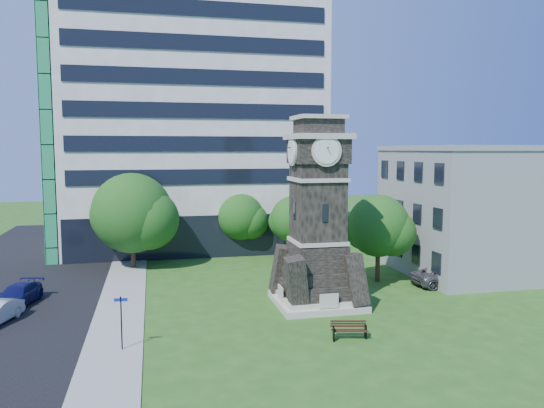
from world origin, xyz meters
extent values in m
plane|color=#255217|center=(0.00, 0.00, 0.00)|extent=(160.00, 160.00, 0.00)
cube|color=gray|center=(-9.50, 5.00, 0.03)|extent=(3.00, 70.00, 0.06)
cube|color=beige|center=(3.00, 2.00, 0.20)|extent=(5.40, 5.40, 0.40)
cube|color=beige|center=(3.00, 2.00, 0.55)|extent=(4.80, 4.80, 0.30)
cube|color=black|center=(3.00, 2.00, 7.20)|extent=(3.00, 3.00, 6.40)
cube|color=beige|center=(3.00, 2.00, 4.20)|extent=(3.25, 3.25, 0.25)
cube|color=beige|center=(3.00, 2.00, 8.20)|extent=(3.25, 3.25, 0.25)
cube|color=black|center=(3.00, 0.48, 6.20)|extent=(0.35, 0.08, 1.10)
cube|color=black|center=(3.00, 2.00, 10.00)|extent=(3.30, 3.30, 1.60)
cube|color=beige|center=(3.00, 2.00, 10.90)|extent=(3.70, 3.70, 0.35)
cylinder|color=white|center=(3.00, 0.23, 10.00)|extent=(1.56, 0.06, 1.56)
cylinder|color=white|center=(1.23, 2.00, 10.00)|extent=(0.06, 1.56, 1.56)
cube|color=black|center=(3.00, 2.00, 11.50)|extent=(2.60, 2.60, 0.90)
cube|color=beige|center=(3.00, 2.00, 12.10)|extent=(3.00, 3.00, 0.25)
cube|color=white|center=(-3.00, 26.00, 14.00)|extent=(25.00, 15.00, 28.00)
cube|color=black|center=(-3.00, 18.80, 2.00)|extent=(24.50, 0.80, 4.00)
cube|color=gray|center=(20.00, 8.00, 5.00)|extent=(15.00, 12.00, 10.00)
cube|color=gray|center=(20.00, 8.00, 10.20)|extent=(15.20, 12.20, 0.40)
imported|color=#11134D|center=(-16.06, 6.02, 0.67)|extent=(2.86, 4.91, 1.34)
imported|color=#4E4E53|center=(13.78, 4.42, 0.71)|extent=(5.24, 2.69, 1.41)
cube|color=black|center=(1.84, -4.58, 0.37)|extent=(0.06, 0.48, 0.74)
cube|color=black|center=(3.65, -4.58, 0.37)|extent=(0.06, 0.48, 0.74)
cube|color=black|center=(2.75, -4.58, 0.48)|extent=(1.91, 0.51, 0.04)
cube|color=black|center=(2.75, -4.34, 0.78)|extent=(1.91, 0.04, 0.42)
cylinder|color=black|center=(-9.02, -3.53, 1.39)|extent=(0.07, 0.07, 2.78)
cube|color=#0D2D94|center=(-9.02, -3.53, 2.62)|extent=(0.67, 0.04, 0.17)
cylinder|color=#332114|center=(-9.07, 15.80, 1.37)|extent=(0.40, 0.40, 2.75)
sphere|color=#25601C|center=(-9.07, 15.80, 4.73)|extent=(6.81, 6.81, 6.81)
sphere|color=#25601C|center=(-7.71, 15.11, 4.19)|extent=(5.11, 5.11, 5.11)
sphere|color=#25601C|center=(-10.26, 16.65, 4.42)|extent=(4.77, 4.77, 4.77)
cylinder|color=#332114|center=(0.75, 19.09, 1.09)|extent=(0.33, 0.33, 2.18)
sphere|color=#24651E|center=(0.75, 19.09, 3.75)|extent=(4.57, 4.57, 4.57)
sphere|color=#24651E|center=(1.66, 18.63, 3.32)|extent=(3.43, 3.43, 3.43)
sphere|color=#24651E|center=(-0.05, 19.66, 3.50)|extent=(3.20, 3.20, 3.20)
cylinder|color=#332114|center=(5.03, 15.28, 1.12)|extent=(0.36, 0.36, 2.23)
sphere|color=#235C1B|center=(5.03, 15.28, 3.85)|extent=(4.21, 4.21, 4.21)
sphere|color=#235C1B|center=(5.87, 14.86, 3.41)|extent=(3.16, 3.16, 3.16)
sphere|color=#235C1B|center=(4.29, 15.80, 3.60)|extent=(2.95, 2.95, 2.95)
cylinder|color=#332114|center=(9.36, 6.72, 1.25)|extent=(0.35, 0.35, 2.51)
sphere|color=#255218|center=(9.36, 6.72, 4.32)|extent=(4.74, 4.74, 4.74)
sphere|color=#255218|center=(10.31, 6.25, 3.83)|extent=(3.56, 3.56, 3.56)
sphere|color=#255218|center=(8.53, 7.31, 4.04)|extent=(3.32, 3.32, 3.32)
camera|label=1|loc=(-7.36, -30.38, 10.09)|focal=35.00mm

